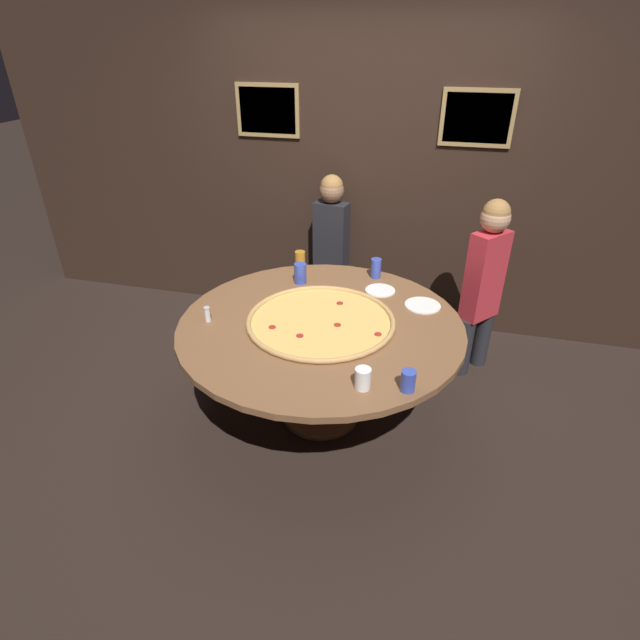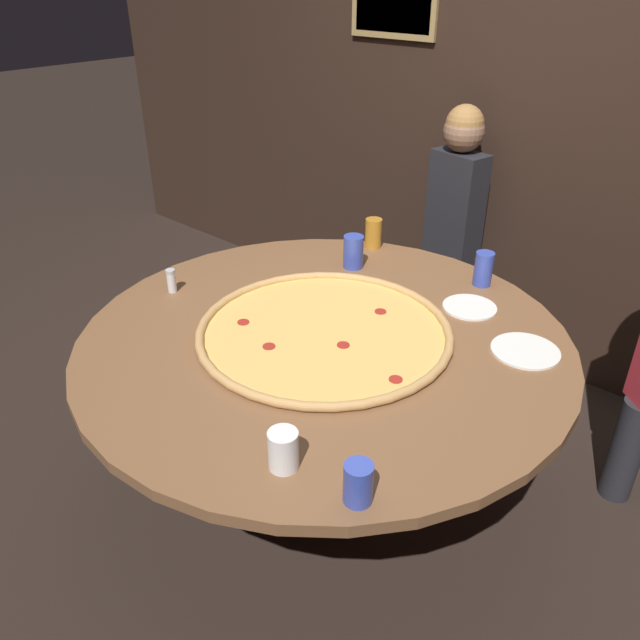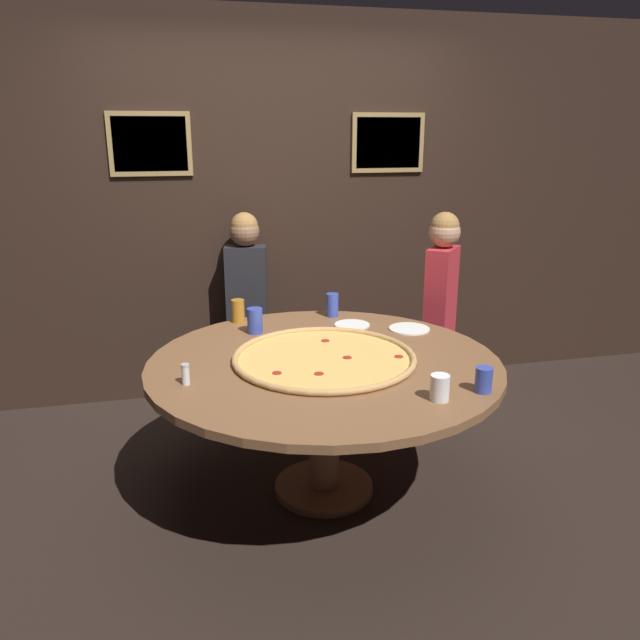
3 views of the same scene
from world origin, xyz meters
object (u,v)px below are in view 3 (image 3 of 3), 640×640
diner_centre_back (441,301)px  drink_cup_near_right (484,380)px  drink_cup_near_left (255,321)px  drink_cup_by_shaker (332,305)px  white_plate_right_side (409,329)px  drink_cup_beside_pizza (238,311)px  dining_table (324,381)px  drink_cup_far_left (440,388)px  white_plate_left_side (352,325)px  giant_pizza (325,358)px  diner_far_left (247,297)px  condiment_shaker (186,374)px

diner_centre_back → drink_cup_near_right: bearing=24.0°
drink_cup_near_left → diner_centre_back: diner_centre_back is taller
drink_cup_by_shaker → drink_cup_near_right: size_ratio=1.25×
drink_cup_near_left → white_plate_right_side: drink_cup_near_left is taller
drink_cup_near_right → drink_cup_beside_pizza: size_ratio=0.84×
drink_cup_near_left → drink_cup_beside_pizza: bearing=106.7°
dining_table → drink_cup_beside_pizza: drink_cup_beside_pizza is taller
drink_cup_far_left → white_plate_left_side: drink_cup_far_left is taller
white_plate_left_side → diner_centre_back: size_ratio=0.15×
giant_pizza → diner_centre_back: diner_centre_back is taller
white_plate_left_side → diner_centre_back: diner_centre_back is taller
drink_cup_far_left → drink_cup_near_left: (-0.64, 1.08, 0.02)m
drink_cup_far_left → white_plate_right_side: size_ratio=0.48×
dining_table → diner_centre_back: (0.99, 0.84, 0.13)m
drink_cup_far_left → drink_cup_beside_pizza: (-0.71, 1.32, 0.01)m
drink_cup_by_shaker → diner_centre_back: bearing=8.4°
diner_centre_back → diner_far_left: size_ratio=1.02×
drink_cup_near_left → white_plate_right_side: bearing=-8.9°
white_plate_right_side → condiment_shaker: bearing=-157.4°
dining_table → drink_cup_near_right: size_ratio=15.45×
drink_cup_beside_pizza → condiment_shaker: (-0.33, -0.90, -0.02)m
drink_cup_far_left → drink_cup_near_right: bearing=9.4°
white_plate_left_side → drink_cup_beside_pizza: bearing=160.6°
drink_cup_far_left → drink_cup_near_left: 1.26m
drink_cup_near_left → white_plate_left_side: size_ratio=0.70×
condiment_shaker → drink_cup_near_right: bearing=-16.9°
drink_cup_near_right → white_plate_right_side: 0.91m
drink_cup_by_shaker → white_plate_left_side: 0.23m
drink_cup_by_shaker → drink_cup_beside_pizza: size_ratio=1.05×
diner_far_left → condiment_shaker: bearing=83.3°
drink_cup_near_right → drink_cup_beside_pizza: drink_cup_beside_pizza is taller
drink_cup_by_shaker → drink_cup_near_right: drink_cup_by_shaker is taller
dining_table → giant_pizza: 0.13m
condiment_shaker → giant_pizza: bearing=12.8°
drink_cup_beside_pizza → giant_pizza: bearing=-64.9°
dining_table → drink_cup_far_left: 0.70m
giant_pizza → drink_cup_near_right: 0.79m
diner_centre_back → diner_far_left: 1.30m
drink_cup_beside_pizza → white_plate_right_side: size_ratio=0.58×
white_plate_right_side → condiment_shaker: (-1.27, -0.53, 0.05)m
white_plate_right_side → diner_centre_back: bearing=49.8°
diner_centre_back → condiment_shaker: bearing=-18.8°
dining_table → diner_far_left: (-0.24, 1.28, 0.12)m
giant_pizza → dining_table: bearing=110.9°
dining_table → drink_cup_near_right: (0.58, -0.54, 0.17)m
dining_table → diner_centre_back: 1.31m
drink_cup_by_shaker → white_plate_right_side: drink_cup_by_shaker is taller
giant_pizza → white_plate_right_side: size_ratio=3.93×
drink_cup_near_right → white_plate_right_side: drink_cup_near_right is taller
giant_pizza → drink_cup_near_left: drink_cup_near_left is taller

